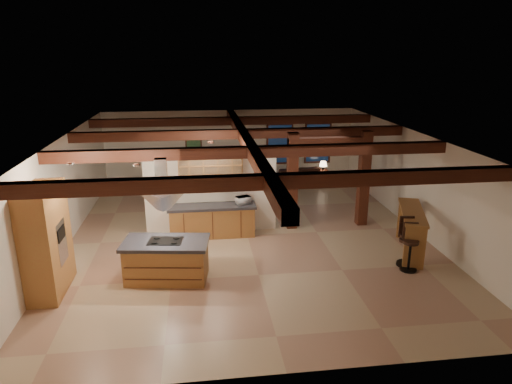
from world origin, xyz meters
TOP-DOWN VIEW (x-y plane):
  - ground at (0.00, 0.00)m, footprint 12.00×12.00m
  - room_walls at (0.00, 0.00)m, footprint 12.00×12.00m
  - ceiling_beams at (0.00, 0.00)m, footprint 10.00×12.00m
  - timber_posts at (2.50, 0.50)m, footprint 2.50×0.30m
  - partition_wall at (-1.00, 0.50)m, footprint 3.80×0.18m
  - pantry_cabinet at (-4.67, -2.60)m, footprint 0.67×1.60m
  - back_counter at (-1.00, 0.11)m, footprint 2.50×0.66m
  - upper_display_cabinet at (-1.00, 0.31)m, footprint 1.80×0.36m
  - range_hood at (-2.15, -2.39)m, footprint 1.10×1.10m
  - back_windows at (2.80, 5.93)m, footprint 2.70×0.07m
  - framed_art at (-1.50, 5.94)m, footprint 0.65×0.05m
  - recessed_cans at (-2.53, -1.93)m, footprint 3.16×2.46m
  - kitchen_island at (-2.15, -2.39)m, footprint 2.08×1.30m
  - dining_table at (-0.37, 2.24)m, footprint 1.70×0.95m
  - sofa at (2.64, 5.42)m, footprint 2.30×1.15m
  - microwave at (-0.10, 0.11)m, footprint 0.47×0.40m
  - bar_counter at (4.15, -1.67)m, footprint 1.27×2.27m
  - side_table at (3.66, 5.16)m, footprint 0.42×0.42m
  - table_lamp at (3.66, 5.16)m, footprint 0.31×0.31m
  - bar_stool_a at (3.68, -2.65)m, footprint 0.42×0.44m
  - bar_stool_b at (3.75, -2.31)m, footprint 0.42×0.43m
  - bar_stool_c at (3.68, -2.38)m, footprint 0.38×0.39m
  - dining_chairs at (-0.37, 2.24)m, footprint 2.10×2.10m

SIDE VIEW (x-z plane):
  - ground at x=0.00m, z-range 0.00..0.00m
  - side_table at x=3.66m, z-range 0.00..0.53m
  - dining_table at x=-0.37m, z-range 0.00..0.60m
  - sofa at x=2.64m, z-range 0.00..0.65m
  - back_counter at x=-1.00m, z-range 0.01..0.95m
  - kitchen_island at x=-2.15m, z-range 0.00..0.98m
  - bar_stool_c at x=3.68m, z-range 0.01..1.09m
  - dining_chairs at x=-0.37m, z-range 0.01..1.12m
  - bar_stool_a at x=3.68m, z-range 0.01..1.19m
  - bar_stool_b at x=3.75m, z-range 0.01..1.22m
  - bar_counter at x=4.15m, z-range 0.20..1.36m
  - table_lamp at x=3.66m, z-range 0.60..0.97m
  - microwave at x=-0.10m, z-range 0.94..1.16m
  - partition_wall at x=-1.00m, z-range 0.00..2.20m
  - pantry_cabinet at x=-4.67m, z-range 0.00..2.40m
  - back_windows at x=2.80m, z-range 0.65..2.35m
  - framed_art at x=-1.50m, z-range 1.27..2.12m
  - timber_posts at x=2.50m, z-range 0.31..3.21m
  - room_walls at x=0.00m, z-range -4.22..7.78m
  - range_hood at x=-2.15m, z-range 1.08..2.48m
  - upper_display_cabinet at x=-1.00m, z-range 1.37..2.33m
  - ceiling_beams at x=0.00m, z-range 2.62..2.90m
  - recessed_cans at x=-2.53m, z-range 2.85..2.89m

